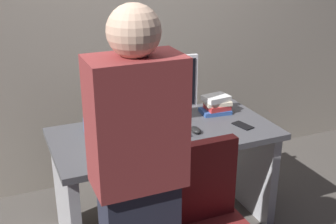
# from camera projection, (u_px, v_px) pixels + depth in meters

# --- Properties ---
(ground_plane) EXTENTS (9.00, 9.00, 0.00)m
(ground_plane) POSITION_uv_depth(u_px,v_px,m) (165.00, 224.00, 3.01)
(ground_plane) COLOR #4C4742
(desk) EXTENTS (1.44, 0.72, 0.72)m
(desk) POSITION_uv_depth(u_px,v_px,m) (165.00, 161.00, 2.83)
(desk) COLOR #4C4C51
(desk) RESTS_ON ground
(person_at_desk) EXTENTS (0.40, 0.24, 1.64)m
(person_at_desk) POSITION_uv_depth(u_px,v_px,m) (138.00, 184.00, 1.91)
(person_at_desk) COLOR #262838
(person_at_desk) RESTS_ON ground
(monitor) EXTENTS (0.54, 0.16, 0.46)m
(monitor) POSITION_uv_depth(u_px,v_px,m) (158.00, 87.00, 2.77)
(monitor) COLOR silver
(monitor) RESTS_ON desk
(keyboard) EXTENTS (0.43, 0.13, 0.02)m
(keyboard) POSITION_uv_depth(u_px,v_px,m) (155.00, 137.00, 2.63)
(keyboard) COLOR white
(keyboard) RESTS_ON desk
(mouse) EXTENTS (0.06, 0.10, 0.03)m
(mouse) POSITION_uv_depth(u_px,v_px,m) (195.00, 130.00, 2.72)
(mouse) COLOR black
(mouse) RESTS_ON desk
(cup_near_keyboard) EXTENTS (0.07, 0.07, 0.09)m
(cup_near_keyboard) POSITION_uv_depth(u_px,v_px,m) (101.00, 145.00, 2.45)
(cup_near_keyboard) COLOR white
(cup_near_keyboard) RESTS_ON desk
(cup_by_monitor) EXTENTS (0.07, 0.07, 0.09)m
(cup_by_monitor) POSITION_uv_depth(u_px,v_px,m) (89.00, 124.00, 2.73)
(cup_by_monitor) COLOR #3372B2
(cup_by_monitor) RESTS_ON desk
(book_stack) EXTENTS (0.22, 0.17, 0.13)m
(book_stack) POSITION_uv_depth(u_px,v_px,m) (216.00, 105.00, 3.02)
(book_stack) COLOR #3359A5
(book_stack) RESTS_ON desk
(cell_phone) EXTENTS (0.10, 0.16, 0.01)m
(cell_phone) POSITION_uv_depth(u_px,v_px,m) (243.00, 126.00, 2.82)
(cell_phone) COLOR black
(cell_phone) RESTS_ON desk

